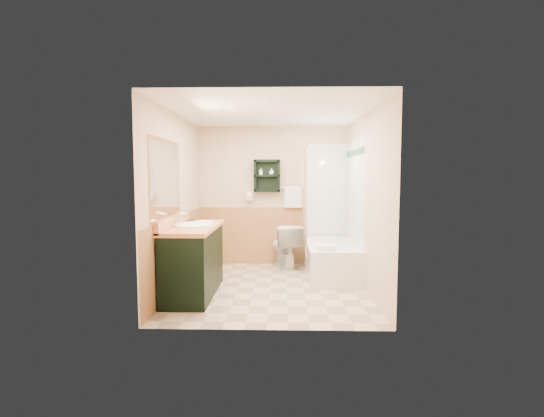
{
  "coord_description": "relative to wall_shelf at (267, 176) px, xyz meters",
  "views": [
    {
      "loc": [
        0.15,
        -5.35,
        1.56
      ],
      "look_at": [
        0.02,
        0.2,
        1.09
      ],
      "focal_mm": 26.0,
      "sensor_mm": 36.0,
      "label": 1
    }
  ],
  "objects": [
    {
      "name": "toilet",
      "position": [
        0.31,
        -0.23,
        -1.18
      ],
      "size": [
        0.61,
        0.84,
        0.73
      ],
      "primitive_type": "imported",
      "rotation": [
        0.0,
        0.0,
        3.43
      ],
      "color": "white",
      "rests_on": "ground"
    },
    {
      "name": "left_wall",
      "position": [
        -1.22,
        -1.41,
        -0.35
      ],
      "size": [
        0.04,
        3.0,
        2.4
      ],
      "primitive_type": "cube",
      "color": "beige",
      "rests_on": "ground"
    },
    {
      "name": "right_wall",
      "position": [
        1.42,
        -1.41,
        -0.35
      ],
      "size": [
        0.04,
        3.0,
        2.4
      ],
      "primitive_type": "cube",
      "color": "beige",
      "rests_on": "ground"
    },
    {
      "name": "mirror_glass",
      "position": [
        -1.17,
        -1.96,
        -0.05
      ],
      "size": [
        1.2,
        1.2,
        0.9
      ],
      "primitive_type": null,
      "color": "white",
      "rests_on": "left_wall"
    },
    {
      "name": "tile_right",
      "position": [
        1.38,
        -0.66,
        -0.5
      ],
      "size": [
        1.5,
        1.5,
        2.1
      ],
      "primitive_type": null,
      "color": "white",
      "rests_on": "right_wall"
    },
    {
      "name": "tile_accent",
      "position": [
        1.37,
        -0.66,
        0.35
      ],
      "size": [
        1.5,
        1.5,
        0.1
      ],
      "primitive_type": null,
      "color": "#164E29",
      "rests_on": "right_wall"
    },
    {
      "name": "back_wall",
      "position": [
        0.1,
        0.11,
        -0.35
      ],
      "size": [
        2.6,
        0.04,
        2.4
      ],
      "primitive_type": "cube",
      "color": "beige",
      "rests_on": "ground"
    },
    {
      "name": "wall_shelf",
      "position": [
        0.0,
        0.0,
        0.0
      ],
      "size": [
        0.45,
        0.15,
        0.55
      ],
      "primitive_type": "cube",
      "color": "black",
      "rests_on": "back_wall"
    },
    {
      "name": "ceiling",
      "position": [
        0.1,
        -1.41,
        0.87
      ],
      "size": [
        2.6,
        3.0,
        0.04
      ],
      "primitive_type": "cube",
      "color": "white",
      "rests_on": "back_wall"
    },
    {
      "name": "vanity",
      "position": [
        -0.89,
        -1.73,
        -1.1
      ],
      "size": [
        0.59,
        1.43,
        0.91
      ],
      "primitive_type": "cube",
      "color": "black",
      "rests_on": "ground"
    },
    {
      "name": "mirror_frame",
      "position": [
        -1.17,
        -1.96,
        -0.05
      ],
      "size": [
        1.3,
        1.3,
        1.0
      ],
      "primitive_type": null,
      "color": "brown",
      "rests_on": "left_wall"
    },
    {
      "name": "hair_dryer",
      "position": [
        -0.3,
        0.02,
        -0.35
      ],
      "size": [
        0.1,
        0.24,
        0.18
      ],
      "primitive_type": null,
      "color": "white",
      "rests_on": "back_wall"
    },
    {
      "name": "vanity_book",
      "position": [
        -1.06,
        -1.32,
        -0.53
      ],
      "size": [
        0.17,
        0.08,
        0.23
      ],
      "primitive_type": "imported",
      "rotation": [
        0.0,
        0.0,
        0.37
      ],
      "color": "black",
      "rests_on": "vanity"
    },
    {
      "name": "wainscot_back",
      "position": [
        0.1,
        0.08,
        -1.05
      ],
      "size": [
        2.58,
        2.58,
        1.0
      ],
      "primitive_type": null,
      "color": "tan",
      "rests_on": "back_wall"
    },
    {
      "name": "wainscot_left",
      "position": [
        -1.19,
        -1.41,
        -1.05
      ],
      "size": [
        2.98,
        2.98,
        1.0
      ],
      "primitive_type": null,
      "color": "tan",
      "rests_on": "left_wall"
    },
    {
      "name": "towel_bar",
      "position": [
        0.45,
        0.04,
        -0.2
      ],
      "size": [
        0.4,
        0.06,
        0.4
      ],
      "primitive_type": null,
      "color": "silver",
      "rests_on": "back_wall"
    },
    {
      "name": "soap_bottle_b",
      "position": [
        0.08,
        -0.01,
        0.06
      ],
      "size": [
        0.13,
        0.14,
        0.09
      ],
      "primitive_type": "imported",
      "rotation": [
        0.0,
        0.0,
        0.43
      ],
      "color": "white",
      "rests_on": "wall_shelf"
    },
    {
      "name": "counter_towel",
      "position": [
        -0.79,
        -1.55,
        -0.62
      ],
      "size": [
        0.26,
        0.2,
        0.04
      ],
      "primitive_type": "cube",
      "color": "silver",
      "rests_on": "vanity"
    },
    {
      "name": "floor",
      "position": [
        0.1,
        -1.41,
        -1.55
      ],
      "size": [
        3.0,
        3.0,
        0.0
      ],
      "primitive_type": "plane",
      "color": "beige",
      "rests_on": "ground"
    },
    {
      "name": "tile_back",
      "position": [
        1.13,
        0.07,
        -0.5
      ],
      "size": [
        0.95,
        0.95,
        2.1
      ],
      "primitive_type": null,
      "color": "white",
      "rests_on": "back_wall"
    },
    {
      "name": "soap_bottle_a",
      "position": [
        -0.1,
        -0.01,
        0.04
      ],
      "size": [
        0.06,
        0.12,
        0.06
      ],
      "primitive_type": "imported",
      "rotation": [
        0.0,
        0.0,
        0.05
      ],
      "color": "white",
      "rests_on": "wall_shelf"
    },
    {
      "name": "shower_curtain",
      "position": [
        0.63,
        -0.48,
        -0.4
      ],
      "size": [
        1.05,
        1.05,
        1.7
      ],
      "primitive_type": null,
      "color": "beige",
      "rests_on": "curtain_rod"
    },
    {
      "name": "tub_towel",
      "position": [
        0.88,
        -1.24,
        -1.01
      ],
      "size": [
        0.26,
        0.22,
        0.07
      ],
      "primitive_type": "cube",
      "color": "silver",
      "rests_on": "bathtub"
    },
    {
      "name": "curtain_rod",
      "position": [
        0.63,
        -0.66,
        0.45
      ],
      "size": [
        0.03,
        1.6,
        0.03
      ],
      "primitive_type": "cylinder",
      "rotation": [
        1.57,
        0.0,
        0.0
      ],
      "color": "silver",
      "rests_on": "back_wall"
    },
    {
      "name": "bathtub",
      "position": [
        1.03,
        -0.72,
        -1.3
      ],
      "size": [
        0.76,
        1.5,
        0.51
      ],
      "primitive_type": "cube",
      "color": "white",
      "rests_on": "ground"
    }
  ]
}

